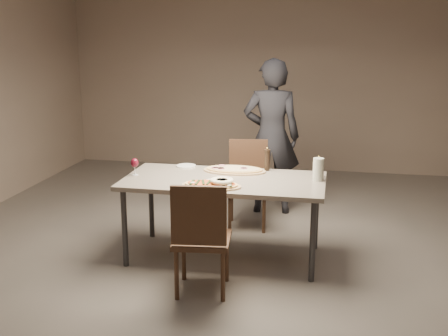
% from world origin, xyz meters
% --- Properties ---
extents(room, '(7.00, 7.00, 7.00)m').
position_xyz_m(room, '(0.00, 0.00, 1.40)').
color(room, '#605A53').
rests_on(room, ground).
extents(dining_table, '(1.80, 0.90, 0.75)m').
position_xyz_m(dining_table, '(0.00, 0.00, 0.69)').
color(dining_table, slate).
rests_on(dining_table, ground).
extents(zucchini_pizza, '(0.51, 0.28, 0.05)m').
position_xyz_m(zucchini_pizza, '(-0.05, -0.28, 0.77)').
color(zucchini_pizza, tan).
rests_on(zucchini_pizza, dining_table).
extents(ham_pizza, '(0.59, 0.33, 0.04)m').
position_xyz_m(ham_pizza, '(0.04, 0.28, 0.77)').
color(ham_pizza, tan).
rests_on(ham_pizza, dining_table).
extents(bread_basket, '(0.20, 0.20, 0.07)m').
position_xyz_m(bread_basket, '(0.03, -0.26, 0.79)').
color(bread_basket, beige).
rests_on(bread_basket, dining_table).
extents(oil_dish, '(0.14, 0.14, 0.02)m').
position_xyz_m(oil_dish, '(-0.07, -0.14, 0.76)').
color(oil_dish, white).
rests_on(oil_dish, dining_table).
extents(pepper_mill_left, '(0.06, 0.06, 0.22)m').
position_xyz_m(pepper_mill_left, '(0.34, 0.38, 0.86)').
color(pepper_mill_left, black).
rests_on(pepper_mill_left, dining_table).
extents(pepper_mill_right, '(0.05, 0.05, 0.20)m').
position_xyz_m(pepper_mill_right, '(0.83, 0.23, 0.84)').
color(pepper_mill_right, black).
rests_on(pepper_mill_right, dining_table).
extents(carafe, '(0.10, 0.10, 0.20)m').
position_xyz_m(carafe, '(0.83, 0.11, 0.85)').
color(carafe, silver).
rests_on(carafe, dining_table).
extents(wine_glass, '(0.07, 0.07, 0.16)m').
position_xyz_m(wine_glass, '(-0.83, -0.03, 0.86)').
color(wine_glass, silver).
rests_on(wine_glass, dining_table).
extents(side_plate, '(0.19, 0.19, 0.01)m').
position_xyz_m(side_plate, '(-0.45, 0.38, 0.76)').
color(side_plate, white).
rests_on(side_plate, dining_table).
extents(chair_near, '(0.49, 0.49, 0.93)m').
position_xyz_m(chair_near, '(-0.03, -0.79, 0.52)').
color(chair_near, '#40291A').
rests_on(chair_near, ground).
extents(chair_far, '(0.48, 0.48, 0.91)m').
position_xyz_m(chair_far, '(0.07, 0.93, 0.51)').
color(chair_far, '#40291A').
rests_on(chair_far, ground).
extents(diner, '(0.68, 0.48, 1.76)m').
position_xyz_m(diner, '(0.26, 1.43, 0.88)').
color(diner, black).
rests_on(diner, ground).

